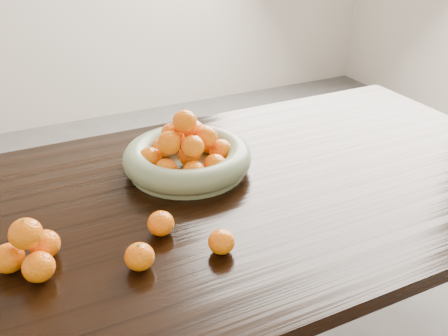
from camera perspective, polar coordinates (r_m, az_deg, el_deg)
name	(u,v)px	position (r m, az deg, el deg)	size (l,w,h in m)	color
dining_table	(212,221)	(1.38, -1.38, -6.09)	(2.00, 1.00, 0.75)	black
fruit_bowl	(187,156)	(1.42, -4.21, 1.41)	(0.37, 0.37, 0.18)	gray
orange_pyramid	(29,250)	(1.13, -21.35, -8.75)	(0.14, 0.14, 0.12)	orange
loose_orange_0	(139,257)	(1.08, -9.64, -9.95)	(0.06, 0.06, 0.06)	orange
loose_orange_1	(161,223)	(1.17, -7.23, -6.29)	(0.06, 0.06, 0.06)	orange
loose_orange_2	(221,242)	(1.11, -0.30, -8.44)	(0.06, 0.06, 0.06)	orange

